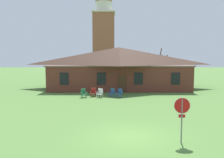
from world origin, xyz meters
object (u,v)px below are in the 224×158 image
Objects in this scene: lawn_chair_near_door at (93,92)px; lawn_chair_right_end at (119,93)px; lawn_chair_middle at (112,92)px; lawn_chair_left_end at (100,93)px; stop_sign at (182,111)px; lawn_chair_by_porch at (84,93)px.

lawn_chair_near_door and lawn_chair_right_end have the same top height.
lawn_chair_near_door and lawn_chair_middle have the same top height.
lawn_chair_left_end and lawn_chair_middle have the same top height.
lawn_chair_middle is at bearing 104.28° from stop_sign.
lawn_chair_left_end is (-4.77, 13.37, -1.11)m from stop_sign.
lawn_chair_near_door is 1.00× the size of lawn_chair_left_end.
lawn_chair_right_end is at bearing 101.25° from stop_sign.
lawn_chair_by_porch is 3.91m from lawn_chair_right_end.
lawn_chair_middle and lawn_chair_right_end have the same top height.
lawn_chair_left_end and lawn_chair_right_end have the same top height.
lawn_chair_near_door is 2.96m from lawn_chair_right_end.
lawn_chair_left_end is at bearing 179.77° from lawn_chair_right_end.
lawn_chair_left_end is at bearing -35.10° from lawn_chair_near_door.
lawn_chair_near_door is 2.11m from lawn_chair_middle.
lawn_chair_near_door is 1.00× the size of lawn_chair_middle.
lawn_chair_right_end is (-2.66, 13.36, -1.11)m from stop_sign.
lawn_chair_by_porch is 1.17m from lawn_chair_near_door.
stop_sign is 2.40× the size of lawn_chair_right_end.
lawn_chair_middle is 0.87m from lawn_chair_right_end.
lawn_chair_near_door is at bearing 111.77° from stop_sign.
lawn_chair_left_end is (1.79, 0.05, 0.00)m from lawn_chair_by_porch.
lawn_chair_near_door is at bearing 30.96° from lawn_chair_by_porch.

